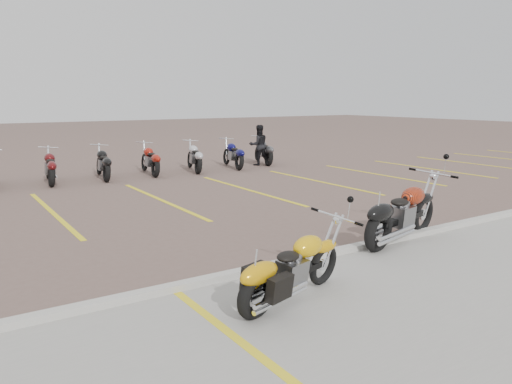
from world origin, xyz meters
TOP-DOWN VIEW (x-y plane):
  - ground at (0.00, 0.00)m, footprint 100.00×100.00m
  - concrete_apron at (0.00, -4.50)m, footprint 60.00×5.00m
  - curb at (0.00, -2.00)m, footprint 60.00×0.18m
  - parking_stripes at (0.00, 4.00)m, footprint 38.00×5.50m
  - apron_stripe at (-2.30, -4.50)m, footprint 0.12×5.00m
  - yellow_cruiser at (-1.19, -3.12)m, footprint 2.03×0.70m
  - flame_cruiser at (2.17, -2.05)m, footprint 2.42×0.72m
  - person_b at (5.95, 8.37)m, footprint 0.89×0.77m
  - bg_bike_row at (-1.91, 8.43)m, footprint 17.51×2.09m

SIDE VIEW (x-z plane):
  - ground at x=0.00m, z-range 0.00..0.00m
  - parking_stripes at x=0.00m, z-range 0.00..0.01m
  - concrete_apron at x=0.00m, z-range 0.00..0.01m
  - apron_stripe at x=-2.30m, z-range 0.01..0.01m
  - curb at x=0.00m, z-range 0.00..0.12m
  - yellow_cruiser at x=-1.19m, z-range 0.00..0.85m
  - flame_cruiser at x=2.17m, z-range 0.00..1.01m
  - bg_bike_row at x=-1.91m, z-range 0.00..1.10m
  - person_b at x=5.95m, z-range 0.00..1.60m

